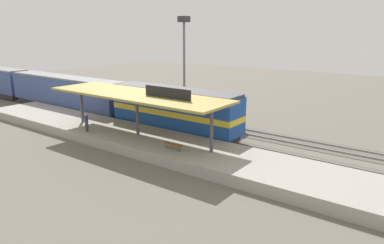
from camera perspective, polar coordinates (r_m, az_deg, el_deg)
The scene contains 11 objects.
ground_plane at distance 38.13m, azimuth -1.51°, elevation -1.03°, with size 120.00×120.00×0.00m, color #666056.
track_near at distance 36.63m, azimuth -3.43°, elevation -1.66°, with size 3.20×110.00×0.16m.
track_far at distance 40.13m, azimuth 0.77°, elevation -0.18°, with size 3.20×110.00×0.16m.
platform at distance 33.27m, azimuth -8.53°, elevation -2.74°, with size 6.00×44.00×0.90m, color #9E998E.
station_canopy at distance 32.23m, azimuth -8.68°, elevation 4.18°, with size 5.20×18.00×4.70m.
platform_bench at distance 28.62m, azimuth -3.08°, elevation -3.60°, with size 0.44×1.70×0.50m.
locomotive at distance 35.69m, azimuth -2.82°, elevation 1.86°, with size 2.93×14.43×4.44m.
passenger_carriage_front at distance 48.93m, azimuth -19.43°, elevation 4.41°, with size 2.90×20.00×4.24m.
freight_car at distance 40.45m, azimuth -0.75°, elevation 2.76°, with size 2.80×12.00×3.54m.
light_mast at distance 43.93m, azimuth -1.27°, elevation 12.16°, with size 1.10×1.10×11.70m.
person_waiting at distance 34.98m, azimuth -16.41°, elevation 0.07°, with size 0.34×0.34×1.71m.
Camera 1 is at (-26.92, -22.62, 10.28)m, focal length 33.62 mm.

